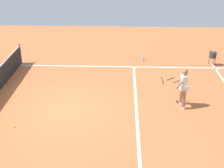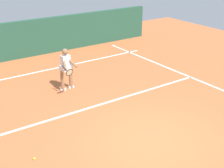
# 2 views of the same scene
# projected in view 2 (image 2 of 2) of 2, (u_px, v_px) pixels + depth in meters

# --- Properties ---
(ground_plane) EXTENTS (23.73, 23.73, 0.00)m
(ground_plane) POSITION_uv_depth(u_px,v_px,m) (153.00, 141.00, 8.62)
(ground_plane) COLOR #C66638
(court_back_wall) EXTENTS (13.57, 0.24, 1.72)m
(court_back_wall) POSITION_uv_depth(u_px,v_px,m) (28.00, 39.00, 14.96)
(court_back_wall) COLOR #23513D
(court_back_wall) RESTS_ON ground
(baseline_marking) EXTENTS (9.57, 0.10, 0.01)m
(baseline_marking) POSITION_uv_depth(u_px,v_px,m) (49.00, 69.00, 13.63)
(baseline_marking) COLOR white
(baseline_marking) RESTS_ON ground
(service_line_marking) EXTENTS (8.57, 0.10, 0.01)m
(service_line_marking) POSITION_uv_depth(u_px,v_px,m) (100.00, 104.00, 10.60)
(service_line_marking) COLOR white
(service_line_marking) RESTS_ON ground
(tennis_player) EXTENTS (0.73, 1.00, 1.55)m
(tennis_player) POSITION_uv_depth(u_px,v_px,m) (66.00, 68.00, 11.38)
(tennis_player) COLOR #8C6647
(tennis_player) RESTS_ON ground
(tennis_ball_far) EXTENTS (0.07, 0.07, 0.07)m
(tennis_ball_far) POSITION_uv_depth(u_px,v_px,m) (34.00, 159.00, 7.84)
(tennis_ball_far) COLOR #D1E533
(tennis_ball_far) RESTS_ON ground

